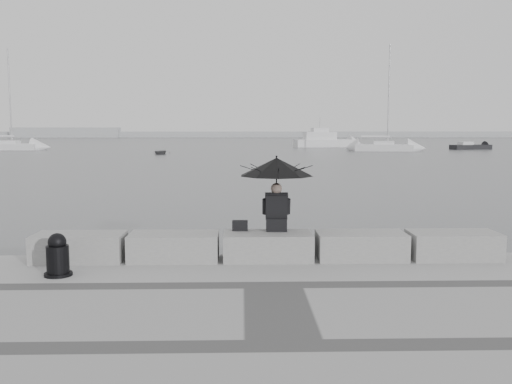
{
  "coord_description": "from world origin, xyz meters",
  "views": [
    {
      "loc": [
        -0.47,
        -10.6,
        2.91
      ],
      "look_at": [
        -0.13,
        3.0,
        1.35
      ],
      "focal_mm": 40.0,
      "sensor_mm": 36.0,
      "label": 1
    }
  ],
  "objects_px": {
    "seated_person": "(277,174)",
    "small_motorboat": "(471,147)",
    "mooring_bollard": "(58,258)",
    "sailboat_left": "(9,146)",
    "dinghy": "(160,152)",
    "sailboat_right": "(384,147)",
    "motor_cruiser": "(326,141)"
  },
  "relations": [
    {
      "from": "mooring_bollard",
      "to": "sailboat_right",
      "type": "height_order",
      "value": "sailboat_right"
    },
    {
      "from": "seated_person",
      "to": "dinghy",
      "type": "relative_size",
      "value": 0.49
    },
    {
      "from": "seated_person",
      "to": "sailboat_right",
      "type": "distance_m",
      "value": 61.4
    },
    {
      "from": "seated_person",
      "to": "sailboat_right",
      "type": "bearing_deg",
      "value": 75.7
    },
    {
      "from": "sailboat_left",
      "to": "sailboat_right",
      "type": "distance_m",
      "value": 47.34
    },
    {
      "from": "sailboat_right",
      "to": "dinghy",
      "type": "relative_size",
      "value": 4.58
    },
    {
      "from": "mooring_bollard",
      "to": "small_motorboat",
      "type": "bearing_deg",
      "value": 63.08
    },
    {
      "from": "sailboat_right",
      "to": "small_motorboat",
      "type": "height_order",
      "value": "sailboat_right"
    },
    {
      "from": "mooring_bollard",
      "to": "dinghy",
      "type": "distance_m",
      "value": 53.19
    },
    {
      "from": "sailboat_left",
      "to": "dinghy",
      "type": "relative_size",
      "value": 4.58
    },
    {
      "from": "mooring_bollard",
      "to": "small_motorboat",
      "type": "xyz_separation_m",
      "value": [
        33.12,
        65.24,
        -0.48
      ]
    },
    {
      "from": "seated_person",
      "to": "sailboat_right",
      "type": "relative_size",
      "value": 0.11
    },
    {
      "from": "dinghy",
      "to": "small_motorboat",
      "type": "bearing_deg",
      "value": 21.61
    },
    {
      "from": "sailboat_left",
      "to": "mooring_bollard",
      "type": "bearing_deg",
      "value": -66.1
    },
    {
      "from": "mooring_bollard",
      "to": "motor_cruiser",
      "type": "xyz_separation_m",
      "value": [
        15.39,
        75.03,
        0.09
      ]
    },
    {
      "from": "small_motorboat",
      "to": "mooring_bollard",
      "type": "bearing_deg",
      "value": -134.01
    },
    {
      "from": "mooring_bollard",
      "to": "small_motorboat",
      "type": "distance_m",
      "value": 73.16
    },
    {
      "from": "motor_cruiser",
      "to": "seated_person",
      "type": "bearing_deg",
      "value": -108.31
    },
    {
      "from": "mooring_bollard",
      "to": "sailboat_right",
      "type": "xyz_separation_m",
      "value": [
        20.39,
        60.34,
        -0.27
      ]
    },
    {
      "from": "sailboat_right",
      "to": "motor_cruiser",
      "type": "xyz_separation_m",
      "value": [
        -5.0,
        14.69,
        0.36
      ]
    },
    {
      "from": "sailboat_left",
      "to": "small_motorboat",
      "type": "relative_size",
      "value": 2.21
    },
    {
      "from": "sailboat_right",
      "to": "dinghy",
      "type": "height_order",
      "value": "sailboat_right"
    },
    {
      "from": "sailboat_left",
      "to": "small_motorboat",
      "type": "bearing_deg",
      "value": 2.07
    },
    {
      "from": "sailboat_left",
      "to": "sailboat_right",
      "type": "relative_size",
      "value": 1.0
    },
    {
      "from": "mooring_bollard",
      "to": "sailboat_right",
      "type": "bearing_deg",
      "value": 71.33
    },
    {
      "from": "small_motorboat",
      "to": "dinghy",
      "type": "distance_m",
      "value": 40.89
    },
    {
      "from": "motor_cruiser",
      "to": "small_motorboat",
      "type": "relative_size",
      "value": 1.63
    },
    {
      "from": "mooring_bollard",
      "to": "sailboat_left",
      "type": "distance_m",
      "value": 69.82
    },
    {
      "from": "dinghy",
      "to": "sailboat_left",
      "type": "bearing_deg",
      "value": 154.92
    },
    {
      "from": "sailboat_left",
      "to": "dinghy",
      "type": "height_order",
      "value": "sailboat_left"
    },
    {
      "from": "seated_person",
      "to": "small_motorboat",
      "type": "height_order",
      "value": "seated_person"
    },
    {
      "from": "mooring_bollard",
      "to": "sailboat_left",
      "type": "xyz_separation_m",
      "value": [
        -26.77,
        64.49,
        -0.27
      ]
    }
  ]
}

